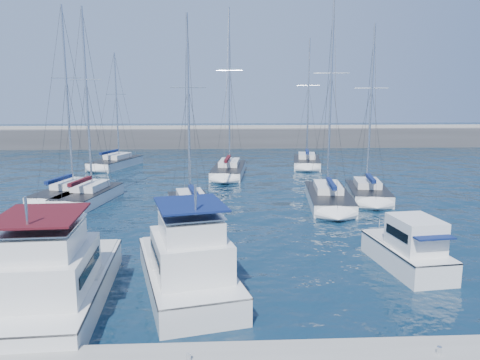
{
  "coord_description": "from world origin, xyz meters",
  "views": [
    {
      "loc": [
        0.94,
        -24.34,
        8.86
      ],
      "look_at": [
        2.49,
        6.6,
        3.0
      ],
      "focal_mm": 35.0,
      "sensor_mm": 36.0,
      "label": 1
    }
  ],
  "objects_px": {
    "motor_yacht_port_inner": "(53,283)",
    "sailboat_back_b": "(229,170)",
    "sailboat_back_c": "(307,162)",
    "motor_yacht_stbd_inner": "(188,268)",
    "sailboat_mid_b": "(89,195)",
    "sailboat_mid_e": "(368,192)",
    "sailboat_back_a": "(116,163)",
    "sailboat_mid_d": "(328,197)",
    "motor_yacht_stbd_outer": "(409,251)",
    "sailboat_mid_a": "(69,193)",
    "sailboat_mid_c": "(192,206)"
  },
  "relations": [
    {
      "from": "sailboat_back_c",
      "to": "sailboat_back_b",
      "type": "bearing_deg",
      "value": -141.96
    },
    {
      "from": "sailboat_mid_e",
      "to": "sailboat_back_b",
      "type": "bearing_deg",
      "value": 142.25
    },
    {
      "from": "motor_yacht_stbd_outer",
      "to": "sailboat_back_b",
      "type": "distance_m",
      "value": 29.22
    },
    {
      "from": "motor_yacht_port_inner",
      "to": "sailboat_back_c",
      "type": "bearing_deg",
      "value": 61.4
    },
    {
      "from": "motor_yacht_stbd_inner",
      "to": "sailboat_back_c",
      "type": "relative_size",
      "value": 0.6
    },
    {
      "from": "sailboat_mid_a",
      "to": "sailboat_back_c",
      "type": "distance_m",
      "value": 28.42
    },
    {
      "from": "sailboat_mid_d",
      "to": "sailboat_back_a",
      "type": "relative_size",
      "value": 1.21
    },
    {
      "from": "sailboat_mid_b",
      "to": "sailboat_mid_c",
      "type": "height_order",
      "value": "sailboat_mid_b"
    },
    {
      "from": "sailboat_mid_b",
      "to": "sailboat_mid_d",
      "type": "height_order",
      "value": "sailboat_mid_d"
    },
    {
      "from": "sailboat_back_c",
      "to": "motor_yacht_stbd_inner",
      "type": "bearing_deg",
      "value": -99.56
    },
    {
      "from": "sailboat_mid_b",
      "to": "sailboat_mid_d",
      "type": "bearing_deg",
      "value": 6.98
    },
    {
      "from": "motor_yacht_stbd_outer",
      "to": "sailboat_back_c",
      "type": "relative_size",
      "value": 0.38
    },
    {
      "from": "motor_yacht_stbd_outer",
      "to": "sailboat_mid_c",
      "type": "height_order",
      "value": "sailboat_mid_c"
    },
    {
      "from": "sailboat_mid_a",
      "to": "sailboat_back_c",
      "type": "height_order",
      "value": "sailboat_mid_a"
    },
    {
      "from": "sailboat_mid_b",
      "to": "sailboat_back_a",
      "type": "bearing_deg",
      "value": 106.55
    },
    {
      "from": "motor_yacht_port_inner",
      "to": "motor_yacht_stbd_inner",
      "type": "height_order",
      "value": "same"
    },
    {
      "from": "motor_yacht_stbd_outer",
      "to": "sailboat_mid_a",
      "type": "bearing_deg",
      "value": 135.75
    },
    {
      "from": "sailboat_mid_e",
      "to": "sailboat_back_c",
      "type": "distance_m",
      "value": 17.49
    },
    {
      "from": "motor_yacht_port_inner",
      "to": "sailboat_back_b",
      "type": "distance_m",
      "value": 32.63
    },
    {
      "from": "motor_yacht_stbd_inner",
      "to": "sailboat_mid_d",
      "type": "bearing_deg",
      "value": 44.45
    },
    {
      "from": "sailboat_back_c",
      "to": "sailboat_back_a",
      "type": "bearing_deg",
      "value": -172.73
    },
    {
      "from": "motor_yacht_port_inner",
      "to": "sailboat_mid_e",
      "type": "bearing_deg",
      "value": 41.92
    },
    {
      "from": "sailboat_mid_e",
      "to": "sailboat_back_c",
      "type": "relative_size",
      "value": 0.95
    },
    {
      "from": "sailboat_mid_e",
      "to": "sailboat_back_a",
      "type": "distance_m",
      "value": 30.74
    },
    {
      "from": "sailboat_mid_a",
      "to": "sailboat_back_c",
      "type": "relative_size",
      "value": 1.04
    },
    {
      "from": "motor_yacht_port_inner",
      "to": "motor_yacht_stbd_outer",
      "type": "height_order",
      "value": "motor_yacht_port_inner"
    },
    {
      "from": "sailboat_mid_d",
      "to": "sailboat_mid_e",
      "type": "bearing_deg",
      "value": 30.17
    },
    {
      "from": "motor_yacht_stbd_inner",
      "to": "sailboat_mid_b",
      "type": "height_order",
      "value": "sailboat_mid_b"
    },
    {
      "from": "sailboat_mid_d",
      "to": "sailboat_back_c",
      "type": "distance_m",
      "value": 19.11
    },
    {
      "from": "sailboat_mid_b",
      "to": "sailboat_mid_d",
      "type": "distance_m",
      "value": 19.48
    },
    {
      "from": "motor_yacht_port_inner",
      "to": "sailboat_mid_d",
      "type": "bearing_deg",
      "value": 45.52
    },
    {
      "from": "sailboat_mid_a",
      "to": "sailboat_mid_d",
      "type": "distance_m",
      "value": 21.47
    },
    {
      "from": "motor_yacht_port_inner",
      "to": "sailboat_mid_e",
      "type": "distance_m",
      "value": 27.48
    },
    {
      "from": "motor_yacht_port_inner",
      "to": "sailboat_back_c",
      "type": "xyz_separation_m",
      "value": [
        17.58,
        36.82,
        -0.59
      ]
    },
    {
      "from": "motor_yacht_stbd_inner",
      "to": "sailboat_mid_a",
      "type": "distance_m",
      "value": 21.96
    },
    {
      "from": "sailboat_mid_b",
      "to": "sailboat_mid_e",
      "type": "height_order",
      "value": "sailboat_mid_b"
    },
    {
      "from": "motor_yacht_port_inner",
      "to": "motor_yacht_stbd_inner",
      "type": "xyz_separation_m",
      "value": [
        5.44,
        1.43,
        0.0
      ]
    },
    {
      "from": "sailboat_mid_a",
      "to": "sailboat_back_a",
      "type": "bearing_deg",
      "value": 103.2
    },
    {
      "from": "sailboat_mid_b",
      "to": "sailboat_back_c",
      "type": "xyz_separation_m",
      "value": [
        21.3,
        17.46,
        -0.0
      ]
    },
    {
      "from": "sailboat_mid_d",
      "to": "motor_yacht_port_inner",
      "type": "bearing_deg",
      "value": -124.76
    },
    {
      "from": "sailboat_back_b",
      "to": "sailboat_back_c",
      "type": "distance_m",
      "value": 10.85
    },
    {
      "from": "motor_yacht_port_inner",
      "to": "sailboat_mid_b",
      "type": "xyz_separation_m",
      "value": [
        -3.72,
        19.36,
        -0.59
      ]
    },
    {
      "from": "sailboat_mid_c",
      "to": "sailboat_back_c",
      "type": "distance_m",
      "value": 24.97
    },
    {
      "from": "motor_yacht_port_inner",
      "to": "motor_yacht_stbd_outer",
      "type": "relative_size",
      "value": 1.69
    },
    {
      "from": "sailboat_mid_c",
      "to": "sailboat_back_b",
      "type": "height_order",
      "value": "sailboat_back_b"
    },
    {
      "from": "sailboat_mid_c",
      "to": "sailboat_back_a",
      "type": "xyz_separation_m",
      "value": [
        -10.19,
        22.33,
        -0.02
      ]
    },
    {
      "from": "motor_yacht_stbd_outer",
      "to": "sailboat_back_b",
      "type": "bearing_deg",
      "value": 99.66
    },
    {
      "from": "sailboat_mid_c",
      "to": "motor_yacht_stbd_inner",
      "type": "bearing_deg",
      "value": -98.02
    },
    {
      "from": "sailboat_mid_a",
      "to": "sailboat_back_a",
      "type": "relative_size",
      "value": 1.17
    },
    {
      "from": "sailboat_mid_b",
      "to": "sailboat_back_b",
      "type": "distance_m",
      "value": 17.0
    }
  ]
}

